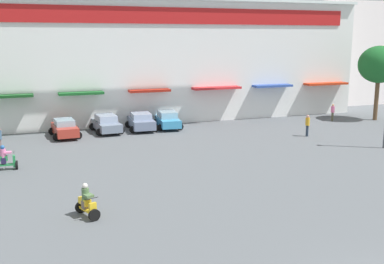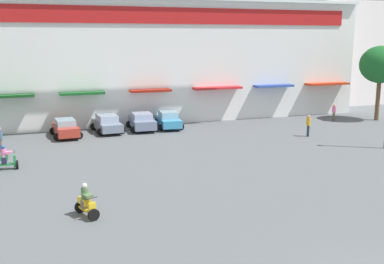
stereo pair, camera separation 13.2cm
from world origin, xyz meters
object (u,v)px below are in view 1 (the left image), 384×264
(plaza_tree_1, at_px, (379,65))
(parked_car_2, at_px, (141,121))
(parked_car_1, at_px, (106,123))
(scooter_rider_5, at_px, (5,160))
(pedestrian_0, at_px, (307,124))
(parked_car_3, at_px, (167,120))
(scooter_rider_3, at_px, (87,203))
(pedestrian_2, at_px, (333,111))
(parked_car_0, at_px, (65,128))

(plaza_tree_1, relative_size, parked_car_2, 1.69)
(parked_car_1, xyz_separation_m, scooter_rider_5, (-7.44, -9.16, -0.10))
(pedestrian_0, bearing_deg, parked_car_1, 154.63)
(parked_car_3, bearing_deg, scooter_rider_3, -116.61)
(plaza_tree_1, bearing_deg, parked_car_3, 171.83)
(scooter_rider_5, distance_m, pedestrian_2, 29.16)
(parked_car_0, xyz_separation_m, parked_car_1, (3.38, 0.81, 0.01))
(scooter_rider_5, bearing_deg, parked_car_3, 35.97)
(parked_car_1, bearing_deg, scooter_rider_5, -129.09)
(scooter_rider_3, height_order, pedestrian_2, pedestrian_2)
(plaza_tree_1, bearing_deg, parked_car_1, 173.70)
(parked_car_3, bearing_deg, pedestrian_2, -7.18)
(parked_car_0, bearing_deg, plaza_tree_1, -3.94)
(scooter_rider_3, relative_size, scooter_rider_5, 0.99)
(scooter_rider_3, distance_m, scooter_rider_5, 9.67)
(parked_car_2, bearing_deg, plaza_tree_1, -7.14)
(parked_car_0, xyz_separation_m, scooter_rider_3, (-0.46, -17.32, -0.12))
(parked_car_1, height_order, parked_car_3, same)
(plaza_tree_1, bearing_deg, pedestrian_2, 168.22)
(parked_car_2, bearing_deg, parked_car_0, -172.72)
(parked_car_0, bearing_deg, parked_car_2, 7.28)
(parked_car_3, height_order, scooter_rider_3, scooter_rider_3)
(parked_car_3, relative_size, pedestrian_0, 2.41)
(scooter_rider_5, distance_m, pedestrian_0, 22.25)
(plaza_tree_1, distance_m, pedestrian_0, 11.88)
(pedestrian_0, bearing_deg, parked_car_3, 143.24)
(parked_car_0, height_order, scooter_rider_3, scooter_rider_3)
(parked_car_0, relative_size, pedestrian_0, 2.33)
(parked_car_0, bearing_deg, parked_car_3, 5.76)
(parked_car_3, distance_m, scooter_rider_5, 15.71)
(parked_car_3, bearing_deg, parked_car_1, -179.26)
(parked_car_0, height_order, pedestrian_2, pedestrian_2)
(pedestrian_2, bearing_deg, parked_car_2, 173.96)
(parked_car_0, relative_size, pedestrian_2, 2.50)
(pedestrian_2, bearing_deg, scooter_rider_5, -165.56)
(parked_car_1, relative_size, scooter_rider_5, 2.82)
(plaza_tree_1, relative_size, pedestrian_2, 4.31)
(plaza_tree_1, height_order, scooter_rider_3, plaza_tree_1)
(parked_car_3, bearing_deg, parked_car_2, -178.39)
(plaza_tree_1, distance_m, parked_car_3, 20.40)
(parked_car_3, height_order, pedestrian_0, pedestrian_0)
(parked_car_0, relative_size, parked_car_3, 0.97)
(pedestrian_0, bearing_deg, pedestrian_2, 39.77)
(plaza_tree_1, height_order, pedestrian_2, plaza_tree_1)
(pedestrian_0, relative_size, pedestrian_2, 1.07)
(scooter_rider_3, xyz_separation_m, scooter_rider_5, (-3.60, 8.97, 0.03))
(parked_car_1, bearing_deg, parked_car_2, 0.05)
(parked_car_2, xyz_separation_m, pedestrian_0, (11.75, -6.97, 0.25))
(plaza_tree_1, xyz_separation_m, parked_car_0, (-28.36, 1.95, -4.47))
(parked_car_2, relative_size, pedestrian_2, 2.55)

